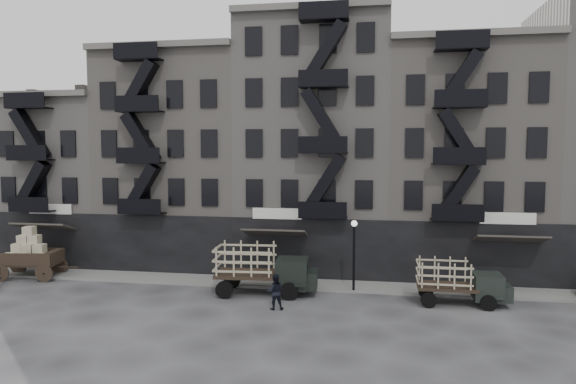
% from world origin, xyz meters
% --- Properties ---
extents(ground, '(140.00, 140.00, 0.00)m').
position_xyz_m(ground, '(0.00, 0.00, 0.00)').
color(ground, '#38383A').
rests_on(ground, ground).
extents(sidewalk, '(55.00, 2.50, 0.15)m').
position_xyz_m(sidewalk, '(0.00, 3.75, 0.07)').
color(sidewalk, slate).
rests_on(sidewalk, ground).
extents(building_west, '(10.00, 11.35, 13.20)m').
position_xyz_m(building_west, '(-20.00, 9.83, 6.00)').
color(building_west, gray).
rests_on(building_west, ground).
extents(building_midwest, '(10.00, 11.35, 16.20)m').
position_xyz_m(building_midwest, '(-10.00, 9.83, 7.50)').
color(building_midwest, gray).
rests_on(building_midwest, ground).
extents(building_center, '(10.00, 11.35, 18.20)m').
position_xyz_m(building_center, '(-0.00, 9.82, 8.50)').
color(building_center, gray).
rests_on(building_center, ground).
extents(building_mideast, '(10.00, 11.35, 16.20)m').
position_xyz_m(building_mideast, '(10.00, 9.83, 7.50)').
color(building_mideast, gray).
rests_on(building_mideast, ground).
extents(lamp_post, '(0.36, 0.36, 4.28)m').
position_xyz_m(lamp_post, '(3.00, 2.60, 2.78)').
color(lamp_post, black).
rests_on(lamp_post, ground).
extents(wagon, '(4.20, 2.61, 3.36)m').
position_xyz_m(wagon, '(-18.11, 2.61, 1.92)').
color(wagon, black).
rests_on(wagon, ground).
extents(stake_truck_west, '(5.98, 2.78, 2.93)m').
position_xyz_m(stake_truck_west, '(-2.20, 1.45, 1.67)').
color(stake_truck_west, black).
rests_on(stake_truck_west, ground).
extents(stake_truck_east, '(4.88, 2.08, 2.43)m').
position_xyz_m(stake_truck_east, '(8.75, 1.20, 1.39)').
color(stake_truck_east, black).
rests_on(stake_truck_east, ground).
extents(pedestrian_mid, '(1.06, 0.91, 1.89)m').
position_xyz_m(pedestrian_mid, '(-0.96, -1.28, 0.95)').
color(pedestrian_mid, black).
rests_on(pedestrian_mid, ground).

